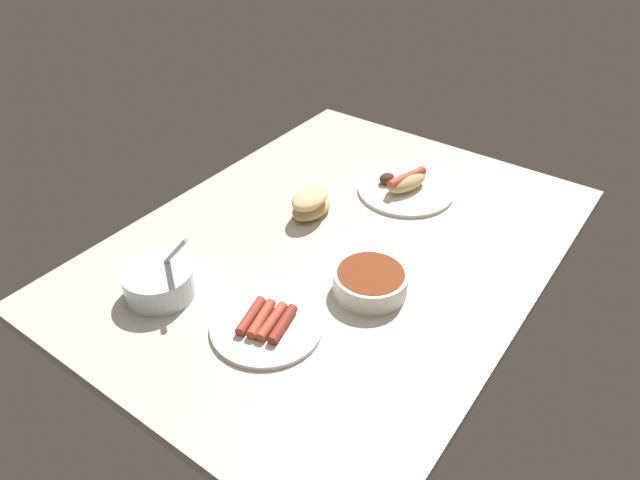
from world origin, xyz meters
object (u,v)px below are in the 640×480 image
plate_hotdog_assembled (405,186)px  bowl_coleslaw (159,281)px  bowl_chili (370,281)px  plate_sausages (267,324)px  bread_stack (311,203)px

plate_hotdog_assembled → bowl_coleslaw: bearing=161.6°
bowl_chili → plate_sausages: 23.54cm
plate_hotdog_assembled → plate_sausages: (-59.82, -2.64, -0.80)cm
plate_sausages → bowl_chili: bearing=-27.2°
bowl_coleslaw → plate_sausages: bearing=-77.4°
bowl_coleslaw → bowl_chili: size_ratio=0.99×
bowl_chili → plate_sausages: bowl_chili is taller
bread_stack → bowl_chili: size_ratio=0.86×
plate_hotdog_assembled → bowl_coleslaw: size_ratio=1.62×
bread_stack → bowl_coleslaw: size_ratio=0.87×
bowl_coleslaw → plate_sausages: 25.04cm
bread_stack → plate_sausages: (-36.48, -16.31, -2.72)cm
plate_hotdog_assembled → bowl_chili: plate_hotdog_assembled is taller
plate_hotdog_assembled → bowl_chili: 41.18cm
bowl_coleslaw → bowl_chili: 43.81cm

